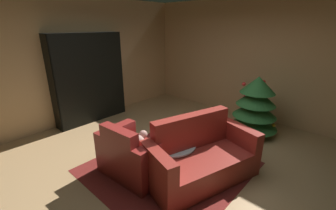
{
  "coord_description": "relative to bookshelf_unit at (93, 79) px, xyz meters",
  "views": [
    {
      "loc": [
        2.0,
        -2.42,
        2.19
      ],
      "look_at": [
        -0.37,
        0.17,
        0.92
      ],
      "focal_mm": 23.89,
      "sensor_mm": 36.0,
      "label": 1
    }
  ],
  "objects": [
    {
      "name": "coffee_table",
      "position": [
        2.67,
        -0.27,
        -0.6
      ],
      "size": [
        0.79,
        0.79,
        0.43
      ],
      "color": "black",
      "rests_on": "ground"
    },
    {
      "name": "area_rug",
      "position": [
        2.66,
        -0.3,
        -1.0
      ],
      "size": [
        2.23,
        2.33,
        0.01
      ],
      "primitive_type": "cube",
      "color": "maroon",
      "rests_on": "ground"
    },
    {
      "name": "ground_plane",
      "position": [
        2.73,
        -0.17,
        -1.0
      ],
      "size": [
        7.05,
        7.05,
        0.0
      ],
      "primitive_type": "plane",
      "color": "tan"
    },
    {
      "name": "couch_red",
      "position": [
        3.17,
        -0.17,
        -0.68
      ],
      "size": [
        1.2,
        1.79,
        0.94
      ],
      "color": "maroon",
      "rests_on": "ground"
    },
    {
      "name": "decorated_tree",
      "position": [
        3.15,
        1.79,
        -0.38
      ],
      "size": [
        0.96,
        0.96,
        1.23
      ],
      "color": "brown",
      "rests_on": "ground"
    },
    {
      "name": "wall_back",
      "position": [
        2.73,
        2.7,
        0.4
      ],
      "size": [
        6.0,
        0.06,
        2.79
      ],
      "primitive_type": "cube",
      "color": "tan",
      "rests_on": "ground"
    },
    {
      "name": "book_stack_on_table",
      "position": [
        2.71,
        -0.32,
        -0.52
      ],
      "size": [
        0.23,
        0.18,
        0.1
      ],
      "color": "#3B4882",
      "rests_on": "coffee_table"
    },
    {
      "name": "bookshelf_unit",
      "position": [
        0.0,
        0.0,
        0.0
      ],
      "size": [
        0.33,
        1.66,
        2.03
      ],
      "color": "black",
      "rests_on": "ground"
    },
    {
      "name": "bottle_on_table",
      "position": [
        2.78,
        -0.07,
        -0.46
      ],
      "size": [
        0.06,
        0.06,
        0.28
      ],
      "color": "#1F5324",
      "rests_on": "coffee_table"
    },
    {
      "name": "armchair_red",
      "position": [
        2.36,
        -0.78,
        -0.68
      ],
      "size": [
        1.05,
        0.77,
        0.85
      ],
      "color": "maroon",
      "rests_on": "ground"
    },
    {
      "name": "wall_left",
      "position": [
        -0.24,
        -0.17,
        0.4
      ],
      "size": [
        0.06,
        5.78,
        2.79
      ],
      "primitive_type": "cube",
      "color": "tan",
      "rests_on": "ground"
    }
  ]
}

